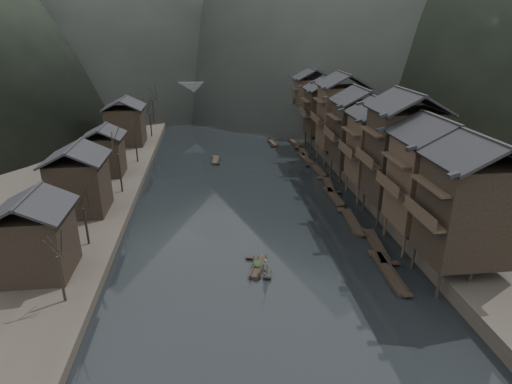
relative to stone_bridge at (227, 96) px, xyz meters
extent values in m
plane|color=black|center=(0.00, -72.00, -5.11)|extent=(300.00, 300.00, 0.00)
cube|color=#2D2823|center=(35.00, -32.00, -4.21)|extent=(40.00, 200.00, 1.80)
cube|color=#2D2823|center=(-35.00, -32.00, -4.51)|extent=(40.00, 200.00, 1.20)
cylinder|color=black|center=(14.20, -82.40, -3.81)|extent=(0.30, 0.30, 2.90)
cylinder|color=black|center=(14.20, -77.60, -3.81)|extent=(0.30, 0.30, 2.90)
cylinder|color=black|center=(16.95, -82.40, -3.81)|extent=(0.30, 0.30, 2.90)
cylinder|color=black|center=(16.95, -77.60, -3.81)|extent=(0.30, 0.30, 2.90)
cube|color=black|center=(17.30, -80.00, 1.94)|extent=(7.00, 6.00, 8.91)
cube|color=#33261C|center=(13.30, -80.00, 1.50)|extent=(1.20, 5.70, 0.25)
cylinder|color=#33261C|center=(14.20, -75.40, -3.81)|extent=(0.30, 0.30, 2.90)
cylinder|color=#33261C|center=(14.20, -70.60, -3.81)|extent=(0.30, 0.30, 2.90)
cylinder|color=#33261C|center=(16.95, -75.40, -3.81)|extent=(0.30, 0.30, 2.90)
cylinder|color=#33261C|center=(16.95, -70.60, -3.81)|extent=(0.30, 0.30, 2.90)
cube|color=#33261C|center=(17.30, -73.00, 2.02)|extent=(7.00, 6.00, 9.07)
cube|color=#33261C|center=(13.30, -73.00, 1.57)|extent=(1.20, 5.70, 0.25)
cylinder|color=black|center=(14.20, -68.40, -3.81)|extent=(0.30, 0.30, 2.90)
cylinder|color=black|center=(14.20, -63.60, -3.81)|extent=(0.30, 0.30, 2.90)
cylinder|color=black|center=(16.95, -68.40, -3.81)|extent=(0.30, 0.30, 2.90)
cylinder|color=black|center=(16.95, -63.60, -3.81)|extent=(0.30, 0.30, 2.90)
cube|color=black|center=(17.30, -66.00, 2.79)|extent=(7.00, 6.00, 10.60)
cube|color=#33261C|center=(13.30, -66.00, 2.26)|extent=(1.20, 5.70, 0.25)
cylinder|color=#33261C|center=(14.20, -61.40, -3.81)|extent=(0.30, 0.30, 2.90)
cylinder|color=#33261C|center=(14.20, -56.60, -3.81)|extent=(0.30, 0.30, 2.90)
cylinder|color=#33261C|center=(16.95, -61.40, -3.81)|extent=(0.30, 0.30, 2.90)
cylinder|color=#33261C|center=(16.95, -56.60, -3.81)|extent=(0.30, 0.30, 2.90)
cube|color=#33261C|center=(17.30, -59.00, 1.75)|extent=(7.00, 6.00, 8.53)
cube|color=#33261C|center=(13.30, -59.00, 1.33)|extent=(1.20, 5.70, 0.25)
cylinder|color=black|center=(14.20, -53.40, -3.81)|extent=(0.30, 0.30, 2.90)
cylinder|color=black|center=(14.20, -48.60, -3.81)|extent=(0.30, 0.30, 2.90)
cylinder|color=black|center=(16.95, -53.40, -3.81)|extent=(0.30, 0.30, 2.90)
cylinder|color=black|center=(16.95, -48.60, -3.81)|extent=(0.30, 0.30, 2.90)
cube|color=black|center=(17.30, -51.00, 1.95)|extent=(7.00, 6.00, 8.93)
cube|color=#33261C|center=(13.30, -51.00, 1.51)|extent=(1.20, 5.70, 0.25)
cylinder|color=#33261C|center=(14.20, -44.40, -3.81)|extent=(0.30, 0.30, 2.90)
cylinder|color=#33261C|center=(14.20, -39.60, -3.81)|extent=(0.30, 0.30, 2.90)
cylinder|color=#33261C|center=(16.95, -44.40, -3.81)|extent=(0.30, 0.30, 2.90)
cylinder|color=#33261C|center=(16.95, -39.60, -3.81)|extent=(0.30, 0.30, 2.90)
cube|color=#33261C|center=(17.30, -42.00, 2.55)|extent=(7.00, 6.00, 10.12)
cube|color=#33261C|center=(13.30, -42.00, 2.05)|extent=(1.20, 5.70, 0.25)
cylinder|color=black|center=(14.20, -34.40, -3.81)|extent=(0.30, 0.30, 2.90)
cylinder|color=black|center=(14.20, -29.60, -3.81)|extent=(0.30, 0.30, 2.90)
cylinder|color=black|center=(16.95, -34.40, -3.81)|extent=(0.30, 0.30, 2.90)
cylinder|color=black|center=(16.95, -29.60, -3.81)|extent=(0.30, 0.30, 2.90)
cube|color=black|center=(17.30, -32.00, 1.56)|extent=(7.00, 6.00, 8.14)
cube|color=#33261C|center=(13.30, -32.00, 1.15)|extent=(1.20, 5.70, 0.25)
cylinder|color=#33261C|center=(14.20, -22.40, -3.81)|extent=(0.30, 0.30, 2.90)
cylinder|color=#33261C|center=(14.20, -17.60, -3.81)|extent=(0.30, 0.30, 2.90)
cylinder|color=#33261C|center=(16.95, -22.40, -3.81)|extent=(0.30, 0.30, 2.90)
cylinder|color=#33261C|center=(16.95, -17.60, -3.81)|extent=(0.30, 0.30, 2.90)
cube|color=#33261C|center=(17.30, -20.00, 1.91)|extent=(7.00, 6.00, 8.83)
cube|color=#33261C|center=(13.30, -20.00, 1.46)|extent=(1.20, 5.70, 0.25)
cube|color=black|center=(-20.50, -76.00, -0.91)|extent=(5.50, 5.50, 6.00)
cube|color=black|center=(-20.50, -62.00, -0.66)|extent=(6.00, 6.00, 6.50)
cube|color=black|center=(-20.50, -48.00, -1.01)|extent=(5.00, 5.00, 5.80)
cube|color=black|center=(-20.50, -30.00, -0.51)|extent=(6.50, 6.50, 6.80)
cylinder|color=black|center=(-17.00, -80.68, -1.85)|extent=(0.24, 0.24, 4.12)
cylinder|color=black|center=(-17.00, -70.70, -1.91)|extent=(0.24, 0.24, 4.00)
cylinder|color=black|center=(-17.00, -55.77, -1.22)|extent=(0.24, 0.24, 5.37)
cylinder|color=black|center=(-17.00, -41.94, -1.49)|extent=(0.24, 0.24, 4.83)
cylinder|color=black|center=(-17.00, -24.36, -1.64)|extent=(0.24, 0.24, 4.55)
cylinder|color=black|center=(-17.00, -13.05, -1.19)|extent=(0.24, 0.24, 5.43)
cube|color=black|center=(11.52, -78.29, -4.96)|extent=(1.39, 7.60, 0.30)
cube|color=black|center=(11.52, -78.29, -4.78)|extent=(1.44, 7.45, 0.10)
cube|color=black|center=(11.38, -74.66, -4.82)|extent=(0.97, 0.96, 0.36)
cube|color=black|center=(11.67, -81.91, -4.82)|extent=(0.97, 0.96, 0.36)
cube|color=black|center=(12.32, -73.08, -4.96)|extent=(2.00, 7.73, 0.30)
cube|color=black|center=(12.32, -73.08, -4.78)|extent=(2.03, 7.58, 0.10)
cube|color=black|center=(11.89, -69.43, -4.82)|extent=(1.04, 1.04, 0.37)
cube|color=black|center=(12.76, -76.72, -4.82)|extent=(1.04, 1.04, 0.37)
cube|color=black|center=(11.63, -67.05, -4.96)|extent=(1.66, 7.39, 0.30)
cube|color=black|center=(11.63, -67.05, -4.78)|extent=(1.71, 7.25, 0.10)
cube|color=black|center=(11.35, -63.54, -4.82)|extent=(1.00, 0.97, 0.36)
cube|color=black|center=(11.90, -70.56, -4.82)|extent=(1.00, 0.97, 0.36)
cube|color=black|center=(11.67, -58.90, -4.96)|extent=(1.26, 6.60, 0.30)
cube|color=black|center=(11.67, -58.90, -4.78)|extent=(1.31, 6.47, 0.10)
cube|color=black|center=(11.75, -55.74, -4.82)|extent=(0.95, 0.83, 0.34)
cube|color=black|center=(11.59, -62.05, -4.82)|extent=(0.95, 0.83, 0.34)
cube|color=black|center=(12.25, -54.31, -4.96)|extent=(1.95, 6.43, 0.30)
cube|color=black|center=(12.25, -54.31, -4.78)|extent=(1.98, 6.32, 0.10)
cube|color=black|center=(11.84, -51.30, -4.82)|extent=(1.03, 0.90, 0.33)
cube|color=black|center=(12.66, -57.33, -4.82)|extent=(1.03, 0.90, 0.33)
cube|color=black|center=(12.31, -47.38, -4.96)|extent=(1.40, 6.55, 0.30)
cube|color=black|center=(12.31, -47.38, -4.78)|extent=(1.45, 6.42, 0.10)
cube|color=black|center=(12.46, -44.26, -4.82)|extent=(0.97, 0.84, 0.34)
cube|color=black|center=(12.17, -50.50, -4.82)|extent=(0.97, 0.84, 0.34)
cube|color=black|center=(11.76, -41.07, -4.96)|extent=(1.67, 7.55, 0.30)
cube|color=black|center=(11.76, -41.07, -4.78)|extent=(1.71, 7.40, 0.10)
cube|color=black|center=(12.04, -37.49, -4.82)|extent=(1.00, 0.98, 0.36)
cube|color=black|center=(11.49, -44.65, -4.82)|extent=(1.00, 0.98, 0.36)
cube|color=black|center=(12.26, -36.20, -4.96)|extent=(1.49, 6.63, 0.30)
cube|color=black|center=(12.26, -36.20, -4.78)|extent=(1.54, 6.50, 0.10)
cube|color=black|center=(12.07, -33.05, -4.82)|extent=(0.98, 0.86, 0.34)
cube|color=black|center=(12.45, -39.35, -4.82)|extent=(0.98, 0.86, 0.34)
cube|color=black|center=(12.09, -30.45, -4.96)|extent=(2.10, 7.33, 0.30)
cube|color=black|center=(12.09, -30.45, -4.78)|extent=(2.13, 7.20, 0.10)
cube|color=black|center=(12.58, -27.00, -4.82)|extent=(1.05, 1.01, 0.36)
cube|color=black|center=(11.61, -33.89, -4.82)|extent=(1.05, 1.01, 0.36)
cube|color=black|center=(12.46, -22.89, -4.96)|extent=(1.55, 6.62, 0.30)
cube|color=black|center=(12.46, -22.89, -4.78)|extent=(1.59, 6.49, 0.10)
cube|color=black|center=(12.24, -19.75, -4.82)|extent=(0.99, 0.87, 0.34)
cube|color=black|center=(12.67, -26.03, -4.82)|extent=(0.99, 0.87, 0.34)
cube|color=black|center=(-4.00, -40.05, -4.96)|extent=(1.39, 4.57, 0.30)
cube|color=black|center=(-4.00, -40.05, -4.78)|extent=(1.43, 4.49, 0.10)
cube|color=black|center=(-4.19, -37.90, -4.82)|extent=(0.90, 0.64, 0.29)
cube|color=black|center=(-3.81, -42.20, -4.82)|extent=(0.90, 0.64, 0.29)
cube|color=black|center=(7.61, -29.72, -4.96)|extent=(1.57, 5.00, 0.30)
cube|color=black|center=(7.61, -29.72, -4.78)|extent=(1.60, 4.91, 0.10)
cube|color=black|center=(7.89, -27.37, -4.82)|extent=(0.92, 0.71, 0.30)
cube|color=black|center=(7.34, -32.06, -4.82)|extent=(0.92, 0.71, 0.30)
cube|color=#4C4C4F|center=(0.00, 0.00, 2.09)|extent=(40.00, 6.00, 1.60)
cube|color=#4C4C4F|center=(0.00, -2.70, 3.39)|extent=(40.00, 0.50, 1.00)
cube|color=#4C4C4F|center=(0.00, 2.70, 3.39)|extent=(40.00, 0.50, 1.00)
cube|color=#4C4C4F|center=(-14.00, 0.00, -1.91)|extent=(3.20, 6.00, 6.40)
cube|color=#4C4C4F|center=(-4.50, 0.00, -1.91)|extent=(3.20, 6.00, 6.40)
cube|color=#4C4C4F|center=(4.50, 0.00, -1.91)|extent=(3.20, 6.00, 6.40)
cube|color=#4C4C4F|center=(14.00, 0.00, -1.91)|extent=(3.20, 6.00, 6.40)
cube|color=black|center=(-0.67, -75.94, -4.96)|extent=(2.17, 4.23, 0.30)
cube|color=black|center=(-0.67, -75.94, -4.78)|extent=(2.18, 4.17, 0.10)
cube|color=black|center=(-1.30, -74.04, -4.82)|extent=(0.89, 0.74, 0.28)
cube|color=black|center=(-0.04, -77.83, -4.82)|extent=(0.89, 0.74, 0.28)
ellipsoid|color=black|center=(-0.73, -75.74, -4.38)|extent=(0.99, 1.30, 0.60)
imported|color=#4D4D4F|center=(-0.17, -77.44, -3.84)|extent=(0.73, 0.66, 1.68)
cylinder|color=#8C7A51|center=(0.03, -77.44, -1.26)|extent=(1.47, 2.38, 3.48)
camera|label=1|loc=(-4.83, -111.72, 16.98)|focal=30.00mm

